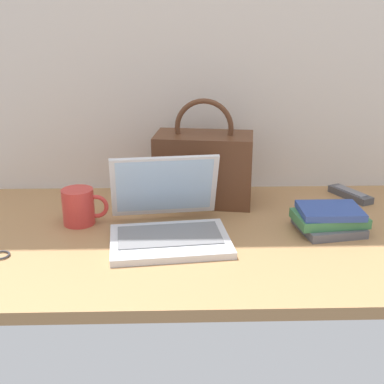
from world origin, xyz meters
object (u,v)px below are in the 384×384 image
(remote_control_near, at_px, (350,194))
(book_stack, at_px, (329,219))
(laptop, at_px, (168,221))
(coffee_mug, at_px, (79,206))
(handbag, at_px, (204,167))

(remote_control_near, xyz_separation_m, book_stack, (-0.14, -0.26, 0.02))
(remote_control_near, distance_m, book_stack, 0.30)
(laptop, xyz_separation_m, book_stack, (0.45, 0.03, -0.01))
(coffee_mug, xyz_separation_m, book_stack, (0.70, -0.07, -0.02))
(remote_control_near, bearing_deg, coffee_mug, -167.41)
(remote_control_near, xyz_separation_m, handbag, (-0.48, -0.02, 0.10))
(remote_control_near, relative_size, book_stack, 0.81)
(laptop, distance_m, book_stack, 0.45)
(coffee_mug, xyz_separation_m, handbag, (0.36, 0.17, 0.06))
(laptop, xyz_separation_m, coffee_mug, (-0.25, 0.09, 0.01))
(handbag, xyz_separation_m, book_stack, (0.34, -0.24, -0.08))
(handbag, height_order, book_stack, handbag)
(laptop, height_order, book_stack, laptop)
(remote_control_near, height_order, book_stack, book_stack)
(handbag, distance_m, book_stack, 0.42)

